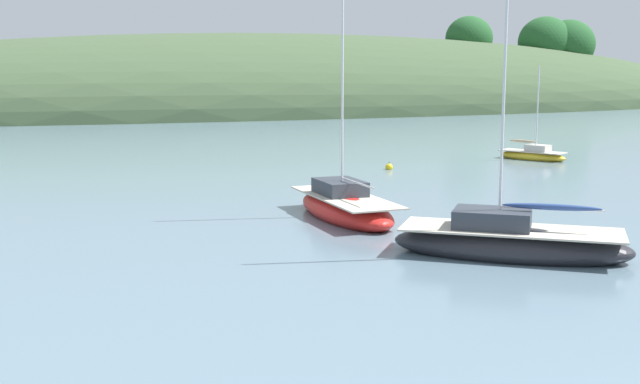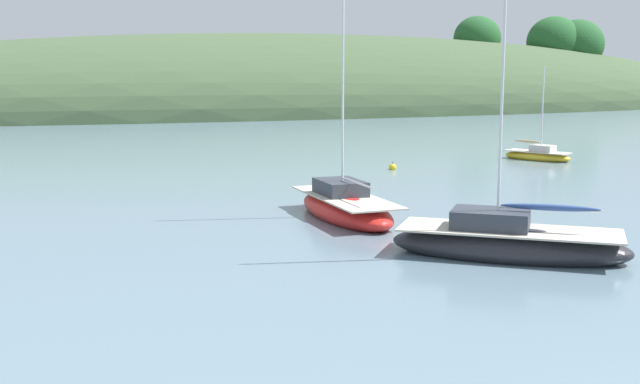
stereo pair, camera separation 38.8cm
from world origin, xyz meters
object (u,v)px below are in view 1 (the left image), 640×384
at_px(sailboat_orange_cutter, 345,207).
at_px(mooring_buoy_outer, 389,167).
at_px(sailboat_red_portside, 509,242).
at_px(sailboat_white_near, 533,155).

xyz_separation_m(sailboat_orange_cutter, mooring_buoy_outer, (8.45, 12.93, -0.31)).
relative_size(sailboat_red_portside, mooring_buoy_outer, 20.62).
bearing_deg(sailboat_orange_cutter, mooring_buoy_outer, 56.82).
bearing_deg(sailboat_orange_cutter, sailboat_white_near, 35.82).
height_order(sailboat_orange_cutter, sailboat_red_portside, sailboat_red_portside).
bearing_deg(mooring_buoy_outer, sailboat_orange_cutter, -123.18).
bearing_deg(sailboat_red_portside, sailboat_orange_cutter, 105.45).
distance_m(sailboat_orange_cutter, mooring_buoy_outer, 15.45).
xyz_separation_m(sailboat_orange_cutter, sailboat_red_portside, (2.19, -7.93, 0.02)).
distance_m(sailboat_white_near, sailboat_red_portside, 27.74).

